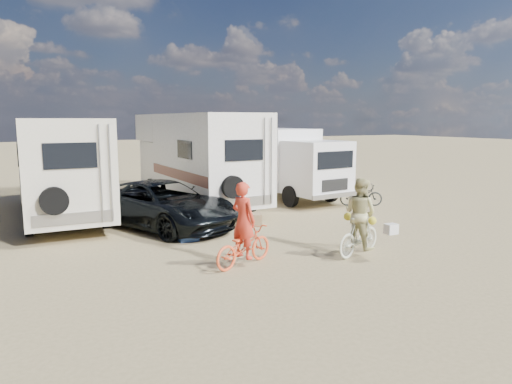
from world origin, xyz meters
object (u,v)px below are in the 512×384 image
bike_parked (361,195)px  rv_left (59,168)px  dark_suv (163,205)px  bike_woman (359,235)px  rv_main (196,160)px  rider_woman (360,220)px  box_truck (281,163)px  cooler (188,233)px  rider_man (243,228)px  crate (253,220)px  bike_man (244,246)px

bike_parked → rv_left: bearing=103.8°
dark_suv → bike_parked: 7.91m
dark_suv → bike_woman: size_ratio=3.17×
rv_main → rider_woman: 8.69m
dark_suv → bike_woman: bearing=-80.2°
box_truck → cooler: box_truck is taller
rider_man → cooler: (-0.43, 2.69, -0.67)m
rv_left → box_truck: rv_left is taller
bike_woman → crate: (-0.88, 4.08, -0.30)m
crate → rv_left: bearing=140.9°
bike_parked → rider_man: bearing=153.0°
box_truck → crate: box_truck is taller
dark_suv → rider_man: rider_man is taller
bike_woman → bike_parked: (4.41, 5.30, -0.07)m
bike_man → bike_parked: size_ratio=1.07×
box_truck → rider_woman: 8.89m
rv_left → rider_man: rv_left is taller
rv_left → cooler: (2.83, -5.14, -1.47)m
bike_woman → rider_man: (-2.90, 0.54, 0.39)m
crate → dark_suv: bearing=158.2°
rv_main → cooler: size_ratio=15.41×
bike_parked → cooler: bearing=135.0°
rv_left → crate: size_ratio=17.32×
rider_woman → crate: 4.23m
rv_main → bike_parked: rv_main is taller
crate → box_truck: bearing=51.3°
rv_main → dark_suv: size_ratio=1.56×
box_truck → crate: bearing=-135.3°
rider_man → cooler: bearing=-12.8°
bike_man → rider_woman: rider_woman is taller
bike_man → crate: 4.09m
rv_main → bike_parked: bearing=-32.7°
bike_woman → crate: 4.19m
rv_main → dark_suv: bearing=-126.5°
rv_left → rider_woman: rv_left is taller
bike_man → rider_woman: 2.98m
bike_man → rider_woman: size_ratio=0.99×
bike_woman → crate: bearing=-6.1°
bike_man → crate: size_ratio=3.60×
bike_man → cooler: bike_man is taller
rv_main → rider_man: (-1.76, -8.04, -0.89)m
bike_man → rider_woman: bearing=-122.3°
rv_main → rider_woman: (1.15, -8.57, -0.90)m
rv_left → bike_woman: rv_left is taller
rv_main → rv_left: (-5.01, -0.20, -0.10)m
dark_suv → crate: dark_suv is taller
box_truck → crate: size_ratio=14.00×
rv_left → dark_suv: rv_left is taller
rv_main → cooler: rv_main is taller
bike_man → bike_woman: size_ratio=1.05×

